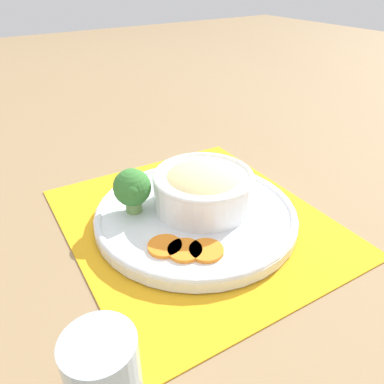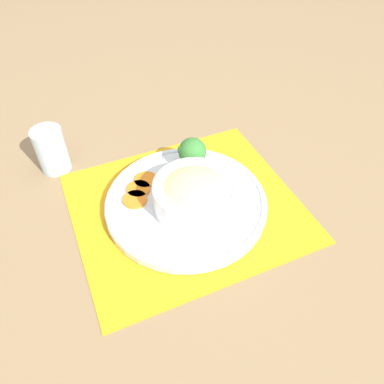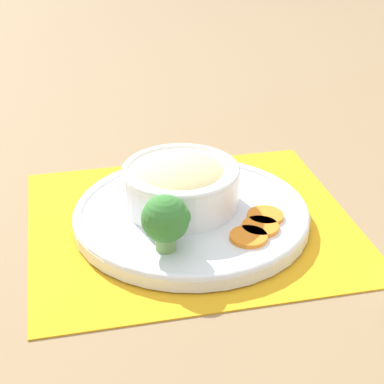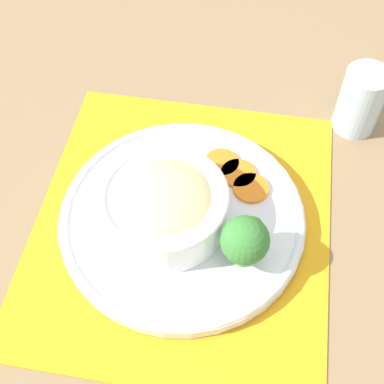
% 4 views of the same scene
% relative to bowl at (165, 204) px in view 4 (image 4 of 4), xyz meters
% --- Properties ---
extents(ground_plane, '(4.00, 4.00, 0.00)m').
position_rel_bowl_xyz_m(ground_plane, '(-0.01, 0.02, -0.05)').
color(ground_plane, '#8C704C').
extents(placemat, '(0.44, 0.39, 0.00)m').
position_rel_bowl_xyz_m(placemat, '(-0.01, 0.02, -0.05)').
color(placemat, orange).
rests_on(placemat, ground_plane).
extents(plate, '(0.31, 0.31, 0.02)m').
position_rel_bowl_xyz_m(plate, '(-0.01, 0.02, -0.04)').
color(plate, silver).
rests_on(plate, placemat).
extents(bowl, '(0.16, 0.16, 0.07)m').
position_rel_bowl_xyz_m(bowl, '(0.00, 0.00, 0.00)').
color(bowl, white).
rests_on(bowl, plate).
extents(broccoli_floret, '(0.06, 0.06, 0.07)m').
position_rel_bowl_xyz_m(broccoli_floret, '(0.04, 0.10, 0.01)').
color(broccoli_floret, '#759E51').
rests_on(broccoli_floret, plate).
extents(carrot_slice_near, '(0.05, 0.05, 0.01)m').
position_rel_bowl_xyz_m(carrot_slice_near, '(-0.06, 0.10, -0.03)').
color(carrot_slice_near, orange).
rests_on(carrot_slice_near, plate).
extents(carrot_slice_middle, '(0.05, 0.05, 0.01)m').
position_rel_bowl_xyz_m(carrot_slice_middle, '(-0.08, 0.09, -0.03)').
color(carrot_slice_middle, orange).
rests_on(carrot_slice_middle, plate).
extents(carrot_slice_far, '(0.05, 0.05, 0.01)m').
position_rel_bowl_xyz_m(carrot_slice_far, '(-0.10, 0.06, -0.03)').
color(carrot_slice_far, orange).
rests_on(carrot_slice_far, plate).
extents(water_glass, '(0.06, 0.06, 0.10)m').
position_rel_bowl_xyz_m(water_glass, '(-0.21, 0.25, -0.01)').
color(water_glass, silver).
rests_on(water_glass, ground_plane).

